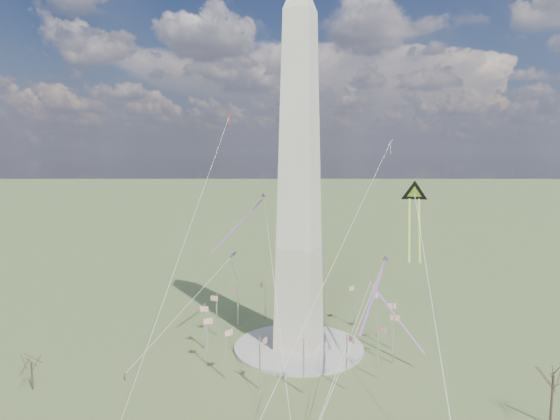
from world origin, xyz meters
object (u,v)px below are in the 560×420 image
at_px(tree_near, 554,372).
at_px(kite_delta_black, 414,197).
at_px(person_west, 125,377).
at_px(washington_monument, 300,177).

distance_m(tree_near, kite_delta_black, 48.83).
xyz_separation_m(person_west, kite_delta_black, (61.68, 37.11, 42.42)).
relative_size(tree_near, person_west, 9.45).
distance_m(person_west, kite_delta_black, 83.55).
xyz_separation_m(washington_monument, person_west, (-31.95, -34.08, -47.12)).
bearing_deg(washington_monument, kite_delta_black, 5.83).
height_order(washington_monument, person_west, washington_monument).
distance_m(tree_near, person_west, 94.22).
bearing_deg(tree_near, kite_delta_black, 145.85).
bearing_deg(person_west, tree_near, -162.89).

